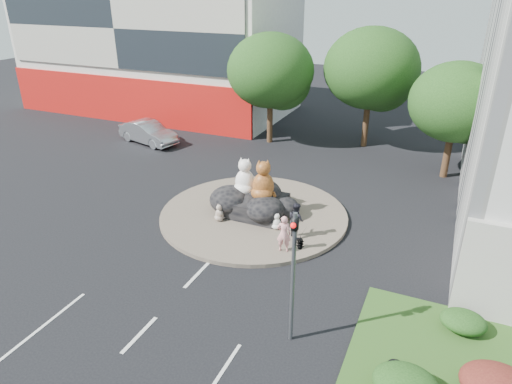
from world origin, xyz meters
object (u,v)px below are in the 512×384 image
at_px(pedestrian_dark, 296,220).
at_px(parked_car, 148,132).
at_px(cat_white, 245,176).
at_px(cat_tabby, 263,179).
at_px(kitten_white, 277,221).
at_px(pedestrian_pink, 284,234).
at_px(litter_bin, 394,373).
at_px(kitten_calico, 219,212).

bearing_deg(pedestrian_dark, parked_car, 6.51).
height_order(cat_white, cat_tabby, cat_tabby).
relative_size(cat_tabby, kitten_white, 2.55).
height_order(pedestrian_pink, litter_bin, pedestrian_pink).
bearing_deg(pedestrian_dark, cat_tabby, 5.08).
xyz_separation_m(cat_tabby, parked_car, (-13.04, 7.84, -1.34)).
bearing_deg(litter_bin, cat_tabby, 133.00).
xyz_separation_m(kitten_white, parked_car, (-14.28, 9.03, 0.22)).
relative_size(kitten_white, pedestrian_pink, 0.48).
relative_size(cat_tabby, litter_bin, 3.11).
xyz_separation_m(cat_tabby, pedestrian_dark, (2.36, -1.52, -1.11)).
height_order(parked_car, litter_bin, parked_car).
xyz_separation_m(cat_white, kitten_calico, (-0.66, -1.75, -1.46)).
distance_m(kitten_calico, parked_car, 14.65).
distance_m(kitten_white, pedestrian_pink, 2.16).
bearing_deg(litter_bin, kitten_white, 132.43).
distance_m(pedestrian_pink, litter_bin, 8.14).
bearing_deg(cat_tabby, cat_white, 142.95).
distance_m(pedestrian_dark, litter_bin, 9.20).
bearing_deg(pedestrian_dark, pedestrian_pink, 125.30).
relative_size(kitten_white, litter_bin, 1.22).
bearing_deg(cat_white, parked_car, 143.09).
bearing_deg(litter_bin, parked_car, 141.98).
height_order(cat_tabby, kitten_calico, cat_tabby).
distance_m(cat_tabby, pedestrian_pink, 3.95).
height_order(kitten_white, parked_car, parked_car).
bearing_deg(cat_white, litter_bin, -48.07).
bearing_deg(parked_car, cat_tabby, -106.77).
bearing_deg(cat_tabby, litter_bin, -74.16).
bearing_deg(pedestrian_pink, cat_tabby, -67.22).
bearing_deg(kitten_calico, cat_white, 96.64).
height_order(cat_white, parked_car, cat_white).
height_order(kitten_calico, parked_car, parked_car).
relative_size(cat_white, kitten_calico, 2.22).
height_order(cat_white, pedestrian_pink, cat_white).
xyz_separation_m(parked_car, litter_bin, (21.14, -16.53, -0.38)).
distance_m(kitten_white, litter_bin, 10.16).
height_order(cat_white, kitten_white, cat_white).
distance_m(cat_white, kitten_white, 3.14).
height_order(pedestrian_dark, litter_bin, pedestrian_dark).
bearing_deg(parked_car, pedestrian_pink, -111.04).
xyz_separation_m(kitten_white, pedestrian_pink, (1.05, -1.83, 0.47)).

